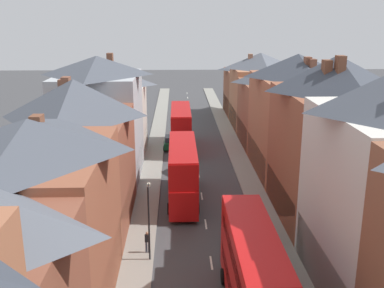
{
  "coord_description": "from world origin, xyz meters",
  "views": [
    {
      "loc": [
        -2.27,
        -15.5,
        16.34
      ],
      "look_at": [
        -0.45,
        38.05,
        1.17
      ],
      "focal_mm": 42.0,
      "sensor_mm": 36.0,
      "label": 1
    }
  ],
  "objects_px": {
    "double_decker_bus_mid_street": "(252,272)",
    "pedestrian_mid_left": "(286,269)",
    "car_near_blue": "(171,142)",
    "pedestrian_mid_right": "(147,241)",
    "double_decker_bus_lead": "(181,127)",
    "delivery_van": "(253,233)",
    "street_lamp": "(149,217)",
    "double_decker_bus_far_approaching": "(183,171)"
  },
  "relations": [
    {
      "from": "double_decker_bus_lead",
      "to": "pedestrian_mid_left",
      "type": "relative_size",
      "value": 6.71
    },
    {
      "from": "delivery_van",
      "to": "street_lamp",
      "type": "bearing_deg",
      "value": -171.04
    },
    {
      "from": "car_near_blue",
      "to": "pedestrian_mid_left",
      "type": "xyz_separation_m",
      "value": [
        7.63,
        -30.82,
        0.19
      ]
    },
    {
      "from": "pedestrian_mid_left",
      "to": "double_decker_bus_lead",
      "type": "bearing_deg",
      "value": 101.67
    },
    {
      "from": "double_decker_bus_mid_street",
      "to": "car_near_blue",
      "type": "bearing_deg",
      "value": 98.19
    },
    {
      "from": "delivery_van",
      "to": "double_decker_bus_mid_street",
      "type": "bearing_deg",
      "value": -99.88
    },
    {
      "from": "delivery_van",
      "to": "street_lamp",
      "type": "distance_m",
      "value": 7.68
    },
    {
      "from": "car_near_blue",
      "to": "pedestrian_mid_left",
      "type": "relative_size",
      "value": 2.47
    },
    {
      "from": "double_decker_bus_lead",
      "to": "delivery_van",
      "type": "distance_m",
      "value": 26.82
    },
    {
      "from": "delivery_van",
      "to": "pedestrian_mid_left",
      "type": "bearing_deg",
      "value": -71.8
    },
    {
      "from": "double_decker_bus_lead",
      "to": "street_lamp",
      "type": "height_order",
      "value": "street_lamp"
    },
    {
      "from": "double_decker_bus_lead",
      "to": "pedestrian_mid_right",
      "type": "xyz_separation_m",
      "value": [
        -2.65,
        -26.66,
        -1.78
      ]
    },
    {
      "from": "pedestrian_mid_left",
      "to": "street_lamp",
      "type": "xyz_separation_m",
      "value": [
        -8.78,
        3.19,
        2.21
      ]
    },
    {
      "from": "car_near_blue",
      "to": "street_lamp",
      "type": "relative_size",
      "value": 0.72
    },
    {
      "from": "double_decker_bus_far_approaching",
      "to": "car_near_blue",
      "type": "bearing_deg",
      "value": 94.32
    },
    {
      "from": "car_near_blue",
      "to": "pedestrian_mid_right",
      "type": "xyz_separation_m",
      "value": [
        -1.36,
        -26.81,
        0.19
      ]
    },
    {
      "from": "double_decker_bus_lead",
      "to": "delivery_van",
      "type": "xyz_separation_m",
      "value": [
        4.91,
        -26.33,
        -1.48
      ]
    },
    {
      "from": "double_decker_bus_far_approaching",
      "to": "delivery_van",
      "type": "relative_size",
      "value": 2.08
    },
    {
      "from": "car_near_blue",
      "to": "pedestrian_mid_right",
      "type": "relative_size",
      "value": 2.47
    },
    {
      "from": "double_decker_bus_lead",
      "to": "pedestrian_mid_left",
      "type": "height_order",
      "value": "double_decker_bus_lead"
    },
    {
      "from": "double_decker_bus_mid_street",
      "to": "pedestrian_mid_right",
      "type": "xyz_separation_m",
      "value": [
        -6.25,
        7.18,
        -1.78
      ]
    },
    {
      "from": "pedestrian_mid_right",
      "to": "delivery_van",
      "type": "bearing_deg",
      "value": 2.53
    },
    {
      "from": "car_near_blue",
      "to": "pedestrian_mid_right",
      "type": "distance_m",
      "value": 26.85
    },
    {
      "from": "double_decker_bus_lead",
      "to": "car_near_blue",
      "type": "relative_size",
      "value": 2.72
    },
    {
      "from": "street_lamp",
      "to": "delivery_van",
      "type": "bearing_deg",
      "value": 8.96
    },
    {
      "from": "pedestrian_mid_right",
      "to": "double_decker_bus_lead",
      "type": "bearing_deg",
      "value": 84.33
    },
    {
      "from": "double_decker_bus_far_approaching",
      "to": "delivery_van",
      "type": "distance_m",
      "value": 10.7
    },
    {
      "from": "pedestrian_mid_left",
      "to": "street_lamp",
      "type": "distance_m",
      "value": 9.6
    },
    {
      "from": "double_decker_bus_mid_street",
      "to": "pedestrian_mid_left",
      "type": "relative_size",
      "value": 6.71
    },
    {
      "from": "double_decker_bus_mid_street",
      "to": "delivery_van",
      "type": "relative_size",
      "value": 2.08
    },
    {
      "from": "double_decker_bus_mid_street",
      "to": "street_lamp",
      "type": "xyz_separation_m",
      "value": [
        -6.04,
        6.36,
        0.43
      ]
    },
    {
      "from": "double_decker_bus_lead",
      "to": "car_near_blue",
      "type": "height_order",
      "value": "double_decker_bus_lead"
    },
    {
      "from": "car_near_blue",
      "to": "delivery_van",
      "type": "bearing_deg",
      "value": -76.82
    },
    {
      "from": "car_near_blue",
      "to": "double_decker_bus_mid_street",
      "type": "bearing_deg",
      "value": -81.81
    },
    {
      "from": "delivery_van",
      "to": "pedestrian_mid_right",
      "type": "bearing_deg",
      "value": -177.47
    },
    {
      "from": "double_decker_bus_mid_street",
      "to": "double_decker_bus_far_approaching",
      "type": "xyz_separation_m",
      "value": [
        -3.6,
        16.91,
        0.0
      ]
    },
    {
      "from": "delivery_van",
      "to": "pedestrian_mid_right",
      "type": "height_order",
      "value": "delivery_van"
    },
    {
      "from": "double_decker_bus_far_approaching",
      "to": "delivery_van",
      "type": "bearing_deg",
      "value": -62.41
    },
    {
      "from": "delivery_van",
      "to": "pedestrian_mid_right",
      "type": "xyz_separation_m",
      "value": [
        -7.56,
        -0.33,
        -0.3
      ]
    },
    {
      "from": "pedestrian_mid_left",
      "to": "double_decker_bus_mid_street",
      "type": "bearing_deg",
      "value": -130.81
    },
    {
      "from": "pedestrian_mid_left",
      "to": "street_lamp",
      "type": "relative_size",
      "value": 0.29
    },
    {
      "from": "double_decker_bus_mid_street",
      "to": "double_decker_bus_far_approaching",
      "type": "relative_size",
      "value": 1.0
    }
  ]
}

